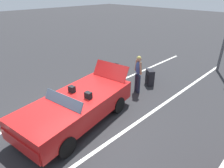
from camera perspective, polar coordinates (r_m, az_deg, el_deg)
ground_plane at (r=6.91m, az=-10.00°, el=-10.68°), size 80.00×80.00×0.00m
lot_line_near at (r=7.78m, az=-15.20°, el=-6.63°), size 18.00×0.12×0.01m
lot_line_mid at (r=6.00m, az=-1.31°, el=-16.98°), size 18.00×0.12×0.01m
convertible_car at (r=6.47m, az=-11.64°, el=-7.31°), size 4.43×2.46×1.50m
suitcase_large_black at (r=9.25m, az=11.06°, el=1.92°), size 0.51×0.55×0.74m
suitcase_medium_bright at (r=9.41m, az=1.18°, el=2.48°), size 0.31×0.43×0.92m
suitcase_small_carryon at (r=9.90m, az=10.65°, el=2.88°), size 0.39×0.37×0.50m
traveler_person at (r=8.26m, az=7.70°, el=3.42°), size 0.34×0.58×1.65m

